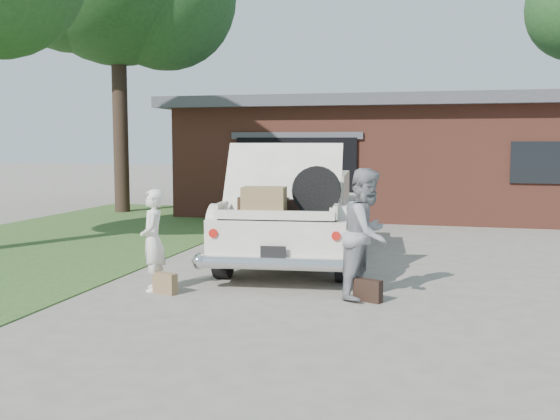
# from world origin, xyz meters

# --- Properties ---
(ground) EXTENTS (90.00, 90.00, 0.00)m
(ground) POSITION_xyz_m (0.00, 0.00, 0.00)
(ground) COLOR gray
(ground) RESTS_ON ground
(grass_strip) EXTENTS (6.00, 16.00, 0.02)m
(grass_strip) POSITION_xyz_m (-5.50, 3.00, 0.01)
(grass_strip) COLOR #2D4C1E
(grass_strip) RESTS_ON ground
(house) EXTENTS (12.80, 7.80, 3.30)m
(house) POSITION_xyz_m (0.98, 11.47, 1.67)
(house) COLOR brown
(house) RESTS_ON ground
(sedan) EXTENTS (2.65, 5.61, 2.08)m
(sedan) POSITION_xyz_m (-0.21, 2.56, 0.80)
(sedan) COLOR white
(sedan) RESTS_ON ground
(woman_left) EXTENTS (0.52, 0.62, 1.44)m
(woman_left) POSITION_xyz_m (-1.63, -0.29, 0.72)
(woman_left) COLOR silver
(woman_left) RESTS_ON ground
(woman_right) EXTENTS (0.88, 1.01, 1.75)m
(woman_right) POSITION_xyz_m (1.36, 0.02, 0.88)
(woman_right) COLOR gray
(woman_right) RESTS_ON ground
(suitcase_left) EXTENTS (0.40, 0.25, 0.29)m
(suitcase_left) POSITION_xyz_m (-1.38, -0.44, 0.15)
(suitcase_left) COLOR olive
(suitcase_left) RESTS_ON ground
(suitcase_right) EXTENTS (0.40, 0.26, 0.30)m
(suitcase_right) POSITION_xyz_m (1.41, -0.18, 0.15)
(suitcase_right) COLOR black
(suitcase_right) RESTS_ON ground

